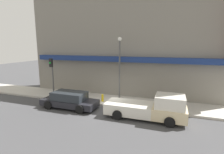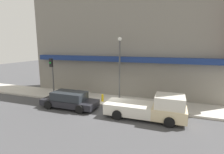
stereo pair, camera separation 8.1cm
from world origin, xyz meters
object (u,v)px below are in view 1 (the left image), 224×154
Objects in this scene: pickup_truck at (150,108)px; parked_car at (70,100)px; fire_hydrant at (103,98)px; traffic_light at (52,71)px; street_lamp at (120,61)px.

parked_car is (-6.65, 0.00, -0.12)m from pickup_truck.
traffic_light is at bearing -175.11° from fire_hydrant.
parked_car is 2.93m from fire_hydrant.
street_lamp is (-3.26, 3.11, 2.93)m from pickup_truck.
parked_car is at bearing -28.74° from traffic_light.
street_lamp is at bearing 42.17° from fire_hydrant.
street_lamp is at bearing 43.12° from parked_car.
fire_hydrant is 0.18× the size of traffic_light.
pickup_truck reaches higher than parked_car.
traffic_light reaches higher than pickup_truck.
parked_car is at bearing -179.06° from pickup_truck.
street_lamp is 6.49m from traffic_light.
pickup_truck is at bearing 0.59° from parked_car.
parked_car is 7.04× the size of fire_hydrant.
traffic_light is (-6.23, -1.55, -0.97)m from street_lamp.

